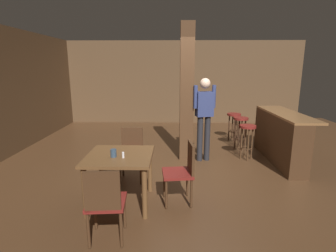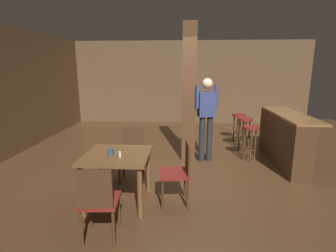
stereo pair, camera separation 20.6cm
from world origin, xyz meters
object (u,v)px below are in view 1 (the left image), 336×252
Objects in this scene: chair_north at (132,151)px; napkin_cup at (113,153)px; standing_person at (204,114)px; bar_counter at (279,137)px; salt_shaker at (123,155)px; bar_stool_mid at (241,125)px; chair_east at (183,169)px; chair_south at (105,201)px; bar_stool_far at (234,120)px; dining_table at (120,163)px; bar_stool_near at (247,134)px.

chair_north reaches higher than napkin_cup.
standing_person reaches higher than napkin_cup.
napkin_cup is at bearing -147.45° from bar_counter.
salt_shaker reaches higher than bar_stool_mid.
chair_east is 2.73m from bar_counter.
napkin_cup is 1.31× the size of salt_shaker.
bar_stool_far is (2.36, 4.28, 0.04)m from chair_south.
bar_stool_near is (2.32, 1.92, -0.06)m from dining_table.
chair_north is 0.52× the size of standing_person.
chair_north is 0.99m from napkin_cup.
napkin_cup is at bearing -171.79° from chair_east.
dining_table is 1.19× the size of bar_stool_mid.
salt_shaker is at bearing -167.94° from chair_east.
chair_south reaches higher than napkin_cup.
salt_shaker is 2.36m from standing_person.
napkin_cup reaches higher than bar_stool_mid.
dining_table is 2.32m from standing_person.
bar_stool_near reaches higher than bar_stool_far.
chair_east is 3.01m from bar_stool_mid.
standing_person is at bearing 56.12° from salt_shaker.
chair_north is 8.20× the size of napkin_cup.
bar_stool_mid is at bearing 86.57° from bar_stool_near.
dining_table is at bearing -92.01° from chair_north.
napkin_cup is at bearing -124.62° from dining_table.
bar_stool_mid reaches higher than bar_stool_near.
chair_south is 1.20× the size of bar_stool_near.
bar_stool_far is at bearing 66.25° from chair_east.
chair_east is at bearing -139.12° from bar_counter.
salt_shaker is (0.08, -0.13, 0.17)m from dining_table.
dining_table is 3.01m from bar_stool_near.
dining_table is 0.53× the size of standing_person.
dining_table is at bearing 121.15° from salt_shaker.
bar_counter is (3.02, 1.93, -0.27)m from napkin_cup.
bar_counter is at bearing 34.28° from salt_shaker.
chair_south is (0.01, -0.87, -0.10)m from dining_table.
chair_north is 2.52m from bar_stool_near.
chair_south is 4.25m from bar_stool_mid.
napkin_cup is (-0.06, -0.09, 0.18)m from dining_table.
bar_stool_mid is (-0.59, 0.83, 0.05)m from bar_counter.
bar_counter is at bearing 31.85° from dining_table.
napkin_cup is at bearing -131.35° from bar_stool_mid.
bar_stool_near is at bearing 50.34° from chair_south.
bar_counter reaches higher than napkin_cup.
standing_person is at bearing -139.24° from bar_stool_mid.
chair_north is (0.03, 0.86, -0.10)m from dining_table.
chair_south is 1.17× the size of bar_stool_mid.
napkin_cup is 0.05× the size of bar_counter.
chair_south reaches higher than bar_stool_near.
bar_counter is 1.02m from bar_stool_mid.
chair_south is 10.75× the size of salt_shaker.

